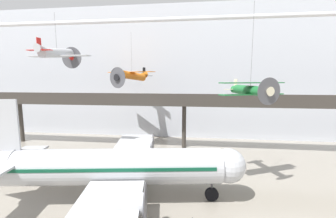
% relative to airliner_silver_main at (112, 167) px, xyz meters
% --- Properties ---
extents(hangar_back_wall, '(140.00, 3.00, 25.69)m').
position_rel_airliner_silver_main_xyz_m(hangar_back_wall, '(5.70, 26.19, 9.36)').
color(hangar_back_wall, silver).
rests_on(hangar_back_wall, ground).
extents(mezzanine_walkway, '(110.00, 3.20, 9.35)m').
position_rel_airliner_silver_main_xyz_m(mezzanine_walkway, '(5.70, 17.01, 4.23)').
color(mezzanine_walkway, '#38332D').
rests_on(mezzanine_walkway, ground).
extents(ceiling_truss_beam, '(120.00, 0.60, 0.60)m').
position_rel_airliner_silver_main_xyz_m(ceiling_truss_beam, '(5.70, 12.71, 16.26)').
color(ceiling_truss_beam, silver).
extents(airliner_silver_main, '(25.53, 29.30, 9.86)m').
position_rel_airliner_silver_main_xyz_m(airliner_silver_main, '(0.00, 0.00, 0.00)').
color(airliner_silver_main, '#B7BABF').
rests_on(airliner_silver_main, ground).
extents(suspended_plane_silver_racer, '(8.00, 6.54, 6.42)m').
position_rel_airliner_silver_main_xyz_m(suspended_plane_silver_racer, '(-9.12, 6.67, 11.23)').
color(suspended_plane_silver_racer, silver).
extents(suspended_plane_green_biplane, '(6.99, 6.14, 10.06)m').
position_rel_airliner_silver_main_xyz_m(suspended_plane_green_biplane, '(13.26, 5.03, 7.03)').
color(suspended_plane_green_biplane, '#1E6B33').
extents(suspended_plane_orange_highwing, '(9.05, 7.93, 9.20)m').
position_rel_airliner_silver_main_xyz_m(suspended_plane_orange_highwing, '(-3.30, 18.44, 8.74)').
color(suspended_plane_orange_highwing, orange).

